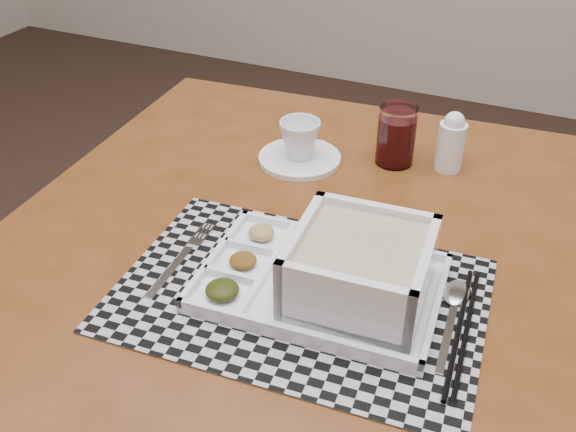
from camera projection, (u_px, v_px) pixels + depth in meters
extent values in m
cube|color=#532B0F|center=(327.00, 253.00, 0.97)|extent=(1.07, 1.07, 0.04)
cylinder|color=#532B0F|center=(208.00, 231.00, 1.66)|extent=(0.05, 0.05, 0.71)
cube|color=#532B0F|center=(387.00, 158.00, 1.34)|extent=(0.86, 0.09, 0.08)
cube|color=#532B0F|center=(93.00, 229.00, 1.13)|extent=(0.09, 0.86, 0.08)
cube|color=#A7A7AF|center=(300.00, 295.00, 0.86)|extent=(0.51, 0.37, 0.00)
cube|color=white|center=(320.00, 286.00, 0.87)|extent=(0.34, 0.24, 0.01)
cube|color=white|center=(342.00, 236.00, 0.94)|extent=(0.32, 0.03, 0.01)
cube|color=white|center=(294.00, 332.00, 0.78)|extent=(0.32, 0.03, 0.01)
cube|color=white|center=(215.00, 255.00, 0.91)|extent=(0.02, 0.22, 0.01)
cube|color=white|center=(437.00, 307.00, 0.82)|extent=(0.02, 0.22, 0.01)
cube|color=white|center=(269.00, 267.00, 0.88)|extent=(0.02, 0.20, 0.01)
cube|color=white|center=(230.00, 275.00, 0.87)|extent=(0.08, 0.01, 0.01)
cube|color=white|center=(250.00, 247.00, 0.92)|extent=(0.08, 0.01, 0.01)
ellipsoid|color=black|center=(222.00, 290.00, 0.84)|extent=(0.05, 0.05, 0.02)
ellipsoid|color=#452B0B|center=(243.00, 260.00, 0.89)|extent=(0.04, 0.04, 0.02)
ellipsoid|color=olive|center=(261.00, 232.00, 0.95)|extent=(0.04, 0.04, 0.02)
cube|color=white|center=(358.00, 289.00, 0.85)|extent=(0.19, 0.19, 0.01)
cube|color=white|center=(375.00, 232.00, 0.89)|extent=(0.17, 0.02, 0.09)
cube|color=white|center=(343.00, 306.00, 0.76)|extent=(0.17, 0.02, 0.09)
cube|color=white|center=(301.00, 253.00, 0.85)|extent=(0.02, 0.17, 0.09)
cube|color=white|center=(423.00, 280.00, 0.80)|extent=(0.02, 0.17, 0.09)
cube|color=tan|center=(360.00, 269.00, 0.83)|extent=(0.16, 0.16, 0.08)
cube|color=silver|center=(171.00, 272.00, 0.90)|extent=(0.02, 0.12, 0.00)
cube|color=silver|center=(196.00, 242.00, 0.96)|extent=(0.02, 0.02, 0.00)
cube|color=silver|center=(199.00, 230.00, 0.98)|extent=(0.01, 0.04, 0.00)
cube|color=silver|center=(203.00, 231.00, 0.98)|extent=(0.01, 0.04, 0.00)
cube|color=silver|center=(206.00, 231.00, 0.98)|extent=(0.01, 0.04, 0.00)
cube|color=silver|center=(210.00, 232.00, 0.98)|extent=(0.01, 0.04, 0.00)
cube|color=silver|center=(447.00, 339.00, 0.79)|extent=(0.02, 0.12, 0.00)
ellipsoid|color=silver|center=(457.00, 293.00, 0.86)|extent=(0.04, 0.06, 0.01)
cylinder|color=black|center=(458.00, 330.00, 0.80)|extent=(0.02, 0.24, 0.01)
cylinder|color=black|center=(467.00, 332.00, 0.80)|extent=(0.02, 0.24, 0.01)
cylinder|color=white|center=(300.00, 158.00, 1.17)|extent=(0.15, 0.15, 0.01)
imported|color=white|center=(300.00, 139.00, 1.14)|extent=(0.08, 0.08, 0.07)
cylinder|color=white|center=(396.00, 135.00, 1.13)|extent=(0.07, 0.07, 0.11)
cylinder|color=#41050B|center=(396.00, 141.00, 1.14)|extent=(0.06, 0.06, 0.09)
cylinder|color=white|center=(450.00, 147.00, 1.12)|extent=(0.05, 0.05, 0.09)
sphere|color=white|center=(454.00, 122.00, 1.09)|extent=(0.04, 0.04, 0.04)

